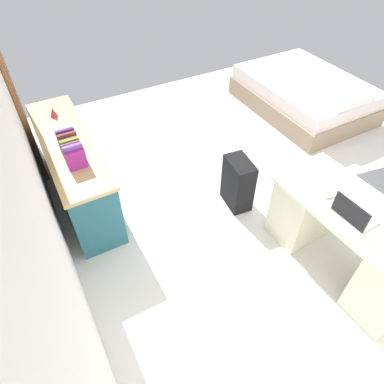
% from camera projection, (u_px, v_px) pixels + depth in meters
% --- Properties ---
extents(ground_plane, '(5.75, 5.75, 0.00)m').
position_uv_depth(ground_plane, '(268.00, 184.00, 4.06)').
color(ground_plane, silver).
extents(wall_back, '(4.65, 0.10, 2.87)m').
position_uv_depth(wall_back, '(14.00, 142.00, 2.25)').
color(wall_back, silver).
rests_on(wall_back, ground_plane).
extents(door_wooden, '(0.88, 0.05, 2.04)m').
position_uv_depth(door_wooden, '(11.00, 85.00, 3.68)').
color(door_wooden, brown).
rests_on(door_wooden, ground_plane).
extents(desk, '(1.47, 0.73, 0.73)m').
position_uv_depth(desk, '(347.00, 239.00, 3.00)').
color(desk, beige).
rests_on(desk, ground_plane).
extents(credenza, '(1.80, 0.48, 0.78)m').
position_uv_depth(credenza, '(75.00, 170.00, 3.65)').
color(credenza, '#235B6B').
rests_on(credenza, ground_plane).
extents(bed, '(1.91, 1.41, 0.58)m').
position_uv_depth(bed, '(304.00, 94.00, 5.11)').
color(bed, gray).
rests_on(bed, ground_plane).
extents(suitcase_black, '(0.38, 0.26, 0.58)m').
position_uv_depth(suitcase_black, '(238.00, 183.00, 3.64)').
color(suitcase_black, black).
rests_on(suitcase_black, ground_plane).
extents(laptop, '(0.32, 0.24, 0.21)m').
position_uv_depth(laptop, '(353.00, 214.00, 2.67)').
color(laptop, '#B7B7BC').
rests_on(laptop, desk).
extents(computer_mouse, '(0.06, 0.10, 0.03)m').
position_uv_depth(computer_mouse, '(330.00, 195.00, 2.87)').
color(computer_mouse, white).
rests_on(computer_mouse, desk).
extents(book_row, '(0.35, 0.17, 0.23)m').
position_uv_depth(book_row, '(72.00, 149.00, 3.10)').
color(book_row, '#9D268F').
rests_on(book_row, credenza).
extents(figurine_small, '(0.08, 0.08, 0.11)m').
position_uv_depth(figurine_small, '(53.00, 112.00, 3.64)').
color(figurine_small, red).
rests_on(figurine_small, credenza).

